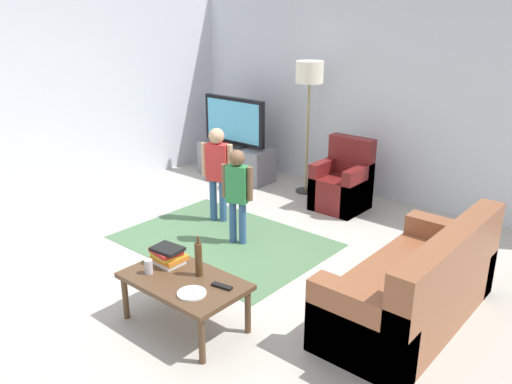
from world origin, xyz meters
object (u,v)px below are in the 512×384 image
(bottle, at_px, (199,259))
(tv_remote, at_px, (222,286))
(tv, at_px, (234,122))
(plate, at_px, (192,293))
(tv_stand, at_px, (236,162))
(floor_lamp, at_px, (309,79))
(soda_can, at_px, (149,267))
(child_center, at_px, (237,188))
(couch, at_px, (419,291))
(armchair, at_px, (343,185))
(book_stack, at_px, (168,255))
(child_near_tv, at_px, (217,166))
(coffee_table, at_px, (184,284))

(bottle, bearing_deg, tv_remote, -4.24)
(tv, xyz_separation_m, plate, (2.54, -3.23, -0.42))
(tv_stand, xyz_separation_m, floor_lamp, (1.18, 0.15, 1.30))
(tv_remote, bearing_deg, tv_stand, 120.84)
(soda_can, bearing_deg, child_center, 106.32)
(tv, relative_size, bottle, 3.25)
(tv_stand, xyz_separation_m, child_center, (1.58, -1.69, 0.39))
(bottle, bearing_deg, tv, 128.43)
(tv, distance_m, plate, 4.13)
(tv_remote, bearing_deg, couch, 36.51)
(armchair, height_order, tv_remote, armchair)
(couch, xyz_separation_m, armchair, (-1.83, 1.83, 0.01))
(armchair, height_order, book_stack, armchair)
(tv_remote, bearing_deg, bottle, 165.51)
(bottle, height_order, soda_can, bottle)
(tv_remote, bearing_deg, child_center, 118.11)
(couch, bearing_deg, book_stack, -145.84)
(armchair, distance_m, plate, 3.27)
(tv_stand, distance_m, child_center, 2.35)
(armchair, bearing_deg, couch, -44.98)
(floor_lamp, height_order, soda_can, floor_lamp)
(child_near_tv, relative_size, tv_remote, 6.68)
(coffee_table, bearing_deg, tv_stand, 126.57)
(child_near_tv, relative_size, soda_can, 9.46)
(coffee_table, xyz_separation_m, book_stack, (-0.30, 0.10, 0.12))
(child_center, bearing_deg, armchair, 79.53)
(child_center, height_order, plate, child_center)
(tv_stand, distance_m, soda_can, 3.84)
(book_stack, bearing_deg, tv_remote, 0.17)
(couch, bearing_deg, armchair, 135.02)
(armchair, xyz_separation_m, child_near_tv, (-0.91, -1.34, 0.39))
(child_near_tv, bearing_deg, book_stack, -57.81)
(coffee_table, xyz_separation_m, bottle, (0.05, 0.12, 0.19))
(couch, relative_size, coffee_table, 1.80)
(child_center, distance_m, book_stack, 1.41)
(coffee_table, relative_size, tv_remote, 5.88)
(tv_remote, bearing_deg, book_stack, 169.92)
(armchair, bearing_deg, tv_stand, 178.81)
(coffee_table, distance_m, book_stack, 0.34)
(bottle, bearing_deg, couch, 39.92)
(armchair, bearing_deg, tv_remote, -75.93)
(book_stack, height_order, soda_can, book_stack)
(coffee_table, height_order, plate, plate)
(tv, xyz_separation_m, book_stack, (2.02, -3.01, -0.35))
(bottle, bearing_deg, floor_lamp, 110.60)
(child_near_tv, height_order, child_center, child_near_tv)
(couch, relative_size, book_stack, 6.12)
(child_center, distance_m, plate, 1.83)
(tv, height_order, floor_lamp, floor_lamp)
(tv_stand, xyz_separation_m, plate, (2.54, -3.25, 0.18))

